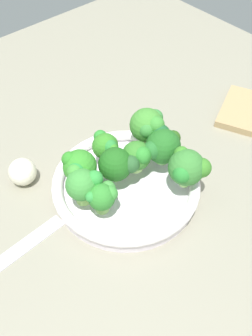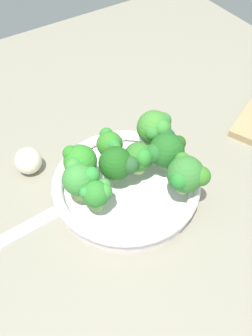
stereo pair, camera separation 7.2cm
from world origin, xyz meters
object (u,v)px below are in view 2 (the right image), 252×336
Objects in this scene: broccoli_floret_2 at (139,157)px; broccoli_floret_5 at (79,162)px; broccoli_floret_8 at (155,128)px; bowl at (126,185)px; broccoli_floret_7 at (97,193)px; broccoli_floret_0 at (80,178)px; broccoli_floret_1 at (186,174)px; broccoli_floret_4 at (166,149)px; garlic_bulb at (28,161)px; broccoli_floret_3 at (117,163)px; broccoli_floret_6 at (111,144)px.

broccoli_floret_5 is at bearing -112.79° from broccoli_floret_2.
broccoli_floret_8 is at bearing 87.48° from broccoli_floret_5.
broccoli_floret_7 is (2.48, -7.32, 5.27)cm from bowl.
broccoli_floret_1 is at bearing 59.14° from broccoli_floret_0.
broccoli_floret_4 is 27.00cm from garlic_bulb.
broccoli_floret_7 is 19.03cm from garlic_bulb.
broccoli_floret_4 is (2.13, 9.21, 0.31)cm from broccoli_floret_3.
broccoli_floret_2 is 6.30cm from broccoli_floret_6.
bowl is 3.31× the size of broccoli_floret_4.
broccoli_floret_0 is at bearing 17.88° from garlic_bulb.
broccoli_floret_0 reaches higher than broccoli_floret_7.
broccoli_floret_0 is at bearing -81.00° from broccoli_floret_8.
broccoli_floret_1 reaches higher than broccoli_floret_2.
broccoli_floret_6 is at bearing 118.87° from broccoli_floret_0.
broccoli_floret_7 is (1.64, -15.52, -0.60)cm from broccoli_floret_4.
broccoli_floret_5 reaches higher than broccoli_floret_2.
broccoli_floret_4 and broccoli_floret_5 have the same top height.
broccoli_floret_1 is 0.95× the size of broccoli_floret_8.
broccoli_floret_3 is at bearing 58.99° from broccoli_floret_5.
broccoli_floret_5 is (-4.77, -6.80, 6.17)cm from bowl.
broccoli_floret_7 is (3.04, -10.54, -0.13)cm from broccoli_floret_2.
broccoli_floret_0 is at bearing -89.75° from broccoli_floret_3.
broccoli_floret_2 is at bearing 106.07° from broccoli_floret_7.
broccoli_floret_8 is (-2.81, 17.74, 0.73)cm from broccoli_floret_0.
broccoli_floret_4 is (1.39, 4.97, 0.47)cm from broccoli_floret_2.
broccoli_floret_3 is at bearing -18.33° from broccoli_floret_6.
broccoli_floret_4 is (2.09, 16.71, -0.27)cm from broccoli_floret_0.
broccoli_floret_6 is at bearing -155.87° from broccoli_floret_1.
broccoli_floret_0 reaches higher than broccoli_floret_3.
broccoli_floret_0 is at bearing -97.14° from broccoli_floret_4.
broccoli_floret_6 is (-5.05, 9.16, -0.86)cm from broccoli_floret_0.
broccoli_floret_5 is 7.66cm from broccoli_floret_6.
broccoli_floret_1 reaches higher than broccoli_floret_6.
broccoli_floret_7 is at bearing 17.74° from broccoli_floret_0.
broccoli_floret_1 is 1.14× the size of broccoli_floret_3.
broccoli_floret_1 is at bearing 40.90° from broccoli_floret_3.
garlic_bulb is at bearing -131.92° from broccoli_floret_2.
garlic_bulb is (-14.56, -16.21, -4.64)cm from broccoli_floret_2.
broccoli_floret_5 is 7.32cm from broccoli_floret_7.
bowl is 3.39× the size of broccoli_floret_8.
garlic_bulb is at bearing -162.12° from broccoli_floret_0.
broccoli_floret_0 is 0.85× the size of broccoli_floret_4.
broccoli_floret_5 is (-4.21, -10.03, 0.78)cm from broccoli_floret_2.
broccoli_floret_5 is 13.21cm from garlic_bulb.
bowl is 3.81× the size of broccoli_floret_5.
broccoli_floret_1 is 1.07× the size of broccoli_floret_5.
bowl is 4.24× the size of broccoli_floret_6.
bowl is 4.73× the size of broccoli_floret_7.
broccoli_floret_0 is 3.91cm from broccoli_floret_5.
broccoli_floret_7 reaches higher than bowl.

